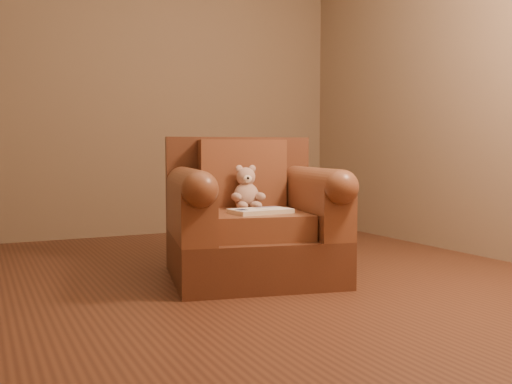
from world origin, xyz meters
name	(u,v)px	position (x,y,z in m)	size (l,w,h in m)	color
floor	(215,280)	(0.00, 0.00, 0.00)	(4.00, 4.00, 0.00)	#532E1C
armchair	(251,223)	(0.23, -0.02, 0.33)	(1.11, 1.07, 0.84)	#552F1C
teddy_bear	(247,192)	(0.23, 0.06, 0.51)	(0.19, 0.23, 0.27)	tan
guidebook	(260,211)	(0.19, -0.21, 0.42)	(0.34, 0.22, 0.03)	beige
side_table	(297,211)	(1.08, 0.90, 0.27)	(0.36, 0.36, 0.50)	gold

